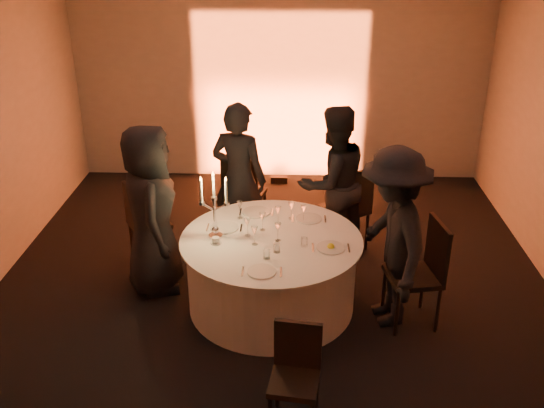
{
  "coord_description": "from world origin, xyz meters",
  "views": [
    {
      "loc": [
        0.19,
        -5.22,
        3.61
      ],
      "look_at": [
        0.0,
        0.2,
        1.05
      ],
      "focal_mm": 40.0,
      "sensor_mm": 36.0,
      "label": 1
    }
  ],
  "objects_px": {
    "chair_front": "(296,370)",
    "coffee_cup": "(216,241)",
    "candelabra": "(215,215)",
    "guest_back_right": "(332,183)",
    "chair_back_right": "(350,205)",
    "guest_back_left": "(239,179)",
    "chair_left": "(142,219)",
    "chair_right": "(423,267)",
    "chair_back_left": "(243,190)",
    "banquet_table": "(271,272)",
    "guest_left": "(151,210)",
    "guest_right": "(392,238)"
  },
  "relations": [
    {
      "from": "chair_front",
      "to": "coffee_cup",
      "type": "bearing_deg",
      "value": 126.55
    },
    {
      "from": "candelabra",
      "to": "guest_back_right",
      "type": "bearing_deg",
      "value": 41.89
    },
    {
      "from": "chair_back_right",
      "to": "guest_back_left",
      "type": "bearing_deg",
      "value": -32.86
    },
    {
      "from": "chair_back_right",
      "to": "coffee_cup",
      "type": "relative_size",
      "value": 9.61
    },
    {
      "from": "guest_back_left",
      "to": "chair_left",
      "type": "bearing_deg",
      "value": 36.02
    },
    {
      "from": "chair_back_right",
      "to": "chair_right",
      "type": "xyz_separation_m",
      "value": [
        0.58,
        -1.4,
        0.01
      ]
    },
    {
      "from": "guest_back_left",
      "to": "chair_back_left",
      "type": "bearing_deg",
      "value": -70.91
    },
    {
      "from": "chair_back_left",
      "to": "chair_back_right",
      "type": "relative_size",
      "value": 1.0
    },
    {
      "from": "banquet_table",
      "to": "chair_left",
      "type": "distance_m",
      "value": 1.72
    },
    {
      "from": "candelabra",
      "to": "guest_left",
      "type": "bearing_deg",
      "value": 158.03
    },
    {
      "from": "chair_left",
      "to": "chair_back_right",
      "type": "bearing_deg",
      "value": -113.74
    },
    {
      "from": "chair_back_left",
      "to": "guest_back_left",
      "type": "height_order",
      "value": "guest_back_left"
    },
    {
      "from": "chair_left",
      "to": "guest_right",
      "type": "height_order",
      "value": "guest_right"
    },
    {
      "from": "guest_right",
      "to": "chair_front",
      "type": "bearing_deg",
      "value": -42.81
    },
    {
      "from": "coffee_cup",
      "to": "candelabra",
      "type": "height_order",
      "value": "candelabra"
    },
    {
      "from": "guest_back_right",
      "to": "chair_front",
      "type": "bearing_deg",
      "value": 50.44
    },
    {
      "from": "chair_back_left",
      "to": "guest_back_left",
      "type": "xyz_separation_m",
      "value": [
        -0.0,
        -0.39,
        0.31
      ]
    },
    {
      "from": "guest_left",
      "to": "guest_right",
      "type": "distance_m",
      "value": 2.44
    },
    {
      "from": "chair_front",
      "to": "guest_right",
      "type": "xyz_separation_m",
      "value": [
        0.9,
        1.36,
        0.42
      ]
    },
    {
      "from": "chair_left",
      "to": "chair_back_left",
      "type": "relative_size",
      "value": 0.91
    },
    {
      "from": "guest_left",
      "to": "banquet_table",
      "type": "bearing_deg",
      "value": -116.96
    },
    {
      "from": "banquet_table",
      "to": "guest_left",
      "type": "bearing_deg",
      "value": 166.52
    },
    {
      "from": "chair_back_right",
      "to": "chair_left",
      "type": "bearing_deg",
      "value": -25.44
    },
    {
      "from": "guest_back_left",
      "to": "candelabra",
      "type": "bearing_deg",
      "value": 102.76
    },
    {
      "from": "chair_back_left",
      "to": "chair_front",
      "type": "relative_size",
      "value": 1.24
    },
    {
      "from": "chair_left",
      "to": "guest_left",
      "type": "bearing_deg",
      "value": 173.02
    },
    {
      "from": "guest_back_right",
      "to": "chair_left",
      "type": "bearing_deg",
      "value": -23.94
    },
    {
      "from": "chair_back_right",
      "to": "guest_left",
      "type": "xyz_separation_m",
      "value": [
        -2.12,
        -0.87,
        0.31
      ]
    },
    {
      "from": "chair_left",
      "to": "chair_front",
      "type": "height_order",
      "value": "chair_left"
    },
    {
      "from": "chair_front",
      "to": "candelabra",
      "type": "xyz_separation_m",
      "value": [
        -0.8,
        1.57,
        0.54
      ]
    },
    {
      "from": "chair_left",
      "to": "coffee_cup",
      "type": "relative_size",
      "value": 8.69
    },
    {
      "from": "chair_front",
      "to": "guest_back_left",
      "type": "xyz_separation_m",
      "value": [
        -0.66,
        2.71,
        0.43
      ]
    },
    {
      "from": "guest_left",
      "to": "candelabra",
      "type": "relative_size",
      "value": 2.6
    },
    {
      "from": "chair_left",
      "to": "candelabra",
      "type": "distance_m",
      "value": 1.34
    },
    {
      "from": "chair_front",
      "to": "guest_left",
      "type": "bearing_deg",
      "value": 137.02
    },
    {
      "from": "chair_right",
      "to": "guest_right",
      "type": "height_order",
      "value": "guest_right"
    },
    {
      "from": "chair_back_left",
      "to": "guest_back_right",
      "type": "xyz_separation_m",
      "value": [
        1.06,
        -0.45,
        0.3
      ]
    },
    {
      "from": "chair_front",
      "to": "guest_back_right",
      "type": "relative_size",
      "value": 0.47
    },
    {
      "from": "chair_right",
      "to": "candelabra",
      "type": "relative_size",
      "value": 1.54
    },
    {
      "from": "chair_back_right",
      "to": "candelabra",
      "type": "xyz_separation_m",
      "value": [
        -1.42,
        -1.15,
        0.41
      ]
    },
    {
      "from": "chair_left",
      "to": "chair_back_left",
      "type": "height_order",
      "value": "chair_back_left"
    },
    {
      "from": "chair_back_left",
      "to": "coffee_cup",
      "type": "height_order",
      "value": "chair_back_left"
    },
    {
      "from": "guest_left",
      "to": "chair_right",
      "type": "bearing_deg",
      "value": -114.5
    },
    {
      "from": "chair_right",
      "to": "coffee_cup",
      "type": "distance_m",
      "value": 2.0
    },
    {
      "from": "guest_back_left",
      "to": "coffee_cup",
      "type": "xyz_separation_m",
      "value": [
        -0.12,
        -1.27,
        -0.11
      ]
    },
    {
      "from": "chair_left",
      "to": "chair_back_right",
      "type": "xyz_separation_m",
      "value": [
        2.36,
        0.33,
        0.06
      ]
    },
    {
      "from": "chair_left",
      "to": "guest_back_left",
      "type": "xyz_separation_m",
      "value": [
        1.08,
        0.32,
        0.37
      ]
    },
    {
      "from": "banquet_table",
      "to": "guest_back_right",
      "type": "height_order",
      "value": "guest_back_right"
    },
    {
      "from": "guest_back_left",
      "to": "banquet_table",
      "type": "bearing_deg",
      "value": 129.22
    },
    {
      "from": "chair_back_left",
      "to": "chair_back_right",
      "type": "height_order",
      "value": "chair_back_right"
    }
  ]
}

